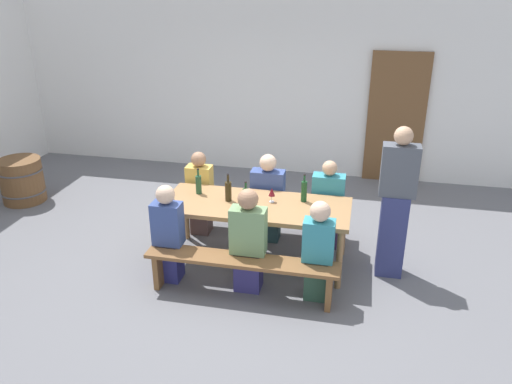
# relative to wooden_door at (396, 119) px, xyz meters

# --- Properties ---
(ground_plane) EXTENTS (24.00, 24.00, 0.00)m
(ground_plane) POSITION_rel_wooden_door_xyz_m (-1.63, -3.00, -1.05)
(ground_plane) COLOR slate
(back_wall) EXTENTS (14.00, 0.20, 3.20)m
(back_wall) POSITION_rel_wooden_door_xyz_m (-1.63, 0.14, 0.55)
(back_wall) COLOR white
(back_wall) RESTS_ON ground
(wooden_door) EXTENTS (0.90, 0.06, 2.10)m
(wooden_door) POSITION_rel_wooden_door_xyz_m (0.00, 0.00, 0.00)
(wooden_door) COLOR brown
(wooden_door) RESTS_ON ground
(tasting_table) EXTENTS (2.16, 0.86, 0.75)m
(tasting_table) POSITION_rel_wooden_door_xyz_m (-1.63, -3.00, -0.37)
(tasting_table) COLOR #9E7247
(tasting_table) RESTS_ON ground
(bench_near) EXTENTS (2.06, 0.30, 0.45)m
(bench_near) POSITION_rel_wooden_door_xyz_m (-1.63, -3.73, -0.69)
(bench_near) COLOR brown
(bench_near) RESTS_ON ground
(bench_far) EXTENTS (2.06, 0.30, 0.45)m
(bench_far) POSITION_rel_wooden_door_xyz_m (-1.63, -2.28, -0.69)
(bench_far) COLOR brown
(bench_far) RESTS_ON ground
(wine_bottle_0) EXTENTS (0.08, 0.08, 0.33)m
(wine_bottle_0) POSITION_rel_wooden_door_xyz_m (-1.96, -2.98, -0.18)
(wine_bottle_0) COLOR #332814
(wine_bottle_0) RESTS_ON tasting_table
(wine_bottle_1) EXTENTS (0.07, 0.07, 0.30)m
(wine_bottle_1) POSITION_rel_wooden_door_xyz_m (-1.73, -3.09, -0.19)
(wine_bottle_1) COLOR #194723
(wine_bottle_1) RESTS_ON tasting_table
(wine_bottle_2) EXTENTS (0.07, 0.07, 0.32)m
(wine_bottle_2) POSITION_rel_wooden_door_xyz_m (-2.37, -2.85, -0.18)
(wine_bottle_2) COLOR #234C2D
(wine_bottle_2) RESTS_ON tasting_table
(wine_bottle_3) EXTENTS (0.07, 0.07, 0.34)m
(wine_bottle_3) POSITION_rel_wooden_door_xyz_m (-1.10, -2.81, -0.17)
(wine_bottle_3) COLOR #194723
(wine_bottle_3) RESTS_ON tasting_table
(wine_glass_0) EXTENTS (0.08, 0.08, 0.16)m
(wine_glass_0) POSITION_rel_wooden_door_xyz_m (-2.50, -3.34, -0.19)
(wine_glass_0) COLOR silver
(wine_glass_0) RESTS_ON tasting_table
(wine_glass_1) EXTENTS (0.07, 0.07, 0.18)m
(wine_glass_1) POSITION_rel_wooden_door_xyz_m (-1.46, -2.91, -0.18)
(wine_glass_1) COLOR silver
(wine_glass_1) RESTS_ON tasting_table
(seated_guest_near_0) EXTENTS (0.32, 0.24, 1.14)m
(seated_guest_near_0) POSITION_rel_wooden_door_xyz_m (-2.49, -3.58, -0.50)
(seated_guest_near_0) COLOR navy
(seated_guest_near_0) RESTS_ON ground
(seated_guest_near_1) EXTENTS (0.38, 0.24, 1.18)m
(seated_guest_near_1) POSITION_rel_wooden_door_xyz_m (-1.59, -3.58, -0.48)
(seated_guest_near_1) COLOR navy
(seated_guest_near_1) RESTS_ON ground
(seated_guest_near_2) EXTENTS (0.32, 0.24, 1.11)m
(seated_guest_near_2) POSITION_rel_wooden_door_xyz_m (-0.85, -3.58, -0.51)
(seated_guest_near_2) COLOR #2D503D
(seated_guest_near_2) RESTS_ON ground
(seated_guest_far_0) EXTENTS (0.32, 0.24, 1.12)m
(seated_guest_far_0) POSITION_rel_wooden_door_xyz_m (-2.50, -2.43, -0.51)
(seated_guest_far_0) COLOR brown
(seated_guest_far_0) RESTS_ON ground
(seated_guest_far_1) EXTENTS (0.42, 0.24, 1.16)m
(seated_guest_far_1) POSITION_rel_wooden_door_xyz_m (-1.60, -2.43, -0.50)
(seated_guest_far_1) COLOR #264347
(seated_guest_far_1) RESTS_ON ground
(seated_guest_far_2) EXTENTS (0.39, 0.24, 1.13)m
(seated_guest_far_2) POSITION_rel_wooden_door_xyz_m (-0.85, -2.43, -0.52)
(seated_guest_far_2) COLOR #4B325A
(seated_guest_far_2) RESTS_ON ground
(standing_host) EXTENTS (0.39, 0.24, 1.75)m
(standing_host) POSITION_rel_wooden_door_xyz_m (-0.08, -2.94, -0.20)
(standing_host) COLOR navy
(standing_host) RESTS_ON ground
(wine_barrel) EXTENTS (0.66, 0.66, 0.66)m
(wine_barrel) POSITION_rel_wooden_door_xyz_m (-5.43, -2.04, -0.72)
(wine_barrel) COLOR brown
(wine_barrel) RESTS_ON ground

